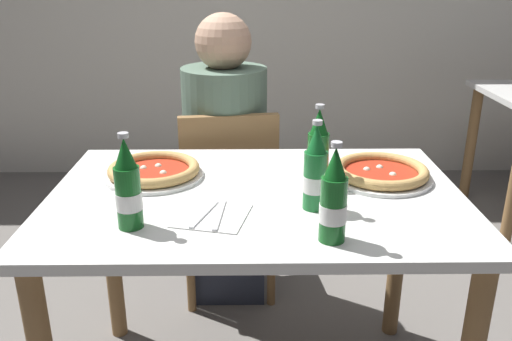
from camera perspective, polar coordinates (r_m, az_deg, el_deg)
The scene contains 10 objects.
dining_table_main at distance 1.60m, azimuth 0.02°, elevation -6.15°, with size 1.20×0.80×0.75m.
chair_behind_table at distance 2.22m, azimuth -3.03°, elevation -2.58°, with size 0.45×0.45×0.85m.
diner_seated at distance 2.23m, azimuth -3.25°, elevation 0.33°, with size 0.34×0.34×1.21m.
pizza_margherita_near at distance 1.69m, azimuth -10.86°, elevation -0.04°, with size 0.31×0.31×0.04m.
pizza_marinara_far at distance 1.69m, azimuth 13.22°, elevation -0.21°, with size 0.31×0.31×0.04m.
beer_bottle_left at distance 1.26m, azimuth 8.30°, elevation -3.17°, with size 0.07×0.07×0.25m.
beer_bottle_center at distance 1.35m, azimuth -13.55°, elevation -1.90°, with size 0.07×0.07×0.25m.
beer_bottle_right at distance 1.58m, azimuth 6.66°, elevation 2.01°, with size 0.07×0.07×0.25m.
beer_bottle_extra at distance 1.42m, azimuth 6.38°, elevation -0.18°, with size 0.07×0.07×0.25m.
napkin_with_cutlery at distance 1.41m, azimuth -4.72°, elevation -4.80°, with size 0.22×0.22×0.01m.
Camera 1 is at (-0.02, -1.43, 1.36)m, focal length 37.35 mm.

